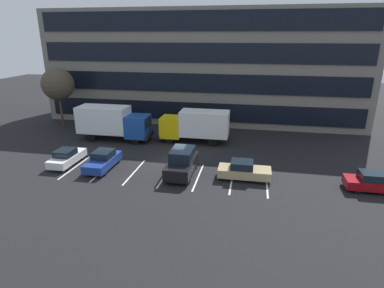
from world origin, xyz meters
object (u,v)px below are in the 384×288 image
Objects in this scene: box_truck_blue at (113,121)px; suv_black at (182,162)px; sedan_tan at (244,171)px; sedan_navy at (103,160)px; sedan_white at (67,157)px; box_truck_yellow at (196,125)px; bare_tree at (58,84)px; sedan_maroon at (373,182)px.

box_truck_blue reaches higher than suv_black.
sedan_navy is at bearing -179.41° from sedan_tan.
box_truck_blue is at bearing 141.10° from suv_black.
sedan_tan reaches higher than sedan_white.
sedan_navy is at bearing -3.26° from sedan_white.
box_truck_yellow reaches higher than sedan_tan.
sedan_navy is 7.15m from suv_black.
sedan_navy is at bearing -46.31° from bare_tree.
bare_tree is at bearing 170.77° from box_truck_yellow.
bare_tree reaches higher than box_truck_blue.
bare_tree is at bearing 147.60° from suv_black.
sedan_tan is 15.95m from sedan_white.
sedan_navy reaches higher than sedan_tan.
box_truck_blue is 1.07× the size of box_truck_yellow.
sedan_navy is (-12.32, -0.13, 0.02)m from sedan_tan.
sedan_tan is 0.58× the size of bare_tree.
bare_tree reaches higher than sedan_maroon.
sedan_navy is (-6.74, -8.80, -1.24)m from box_truck_yellow.
box_truck_blue is at bearing -174.18° from box_truck_yellow.
sedan_tan is at bearing -57.25° from box_truck_yellow.
sedan_tan is at bearing -0.29° from sedan_white.
sedan_white is at bearing -56.69° from bare_tree.
box_truck_blue is 1.97× the size of sedan_maroon.
box_truck_yellow reaches higher than suv_black.
box_truck_blue reaches higher than sedan_white.
sedan_maroon is at bearing -1.67° from sedan_tan.
box_truck_blue is at bearing 152.43° from sedan_tan.
box_truck_yellow is at bearing -9.23° from bare_tree.
bare_tree reaches higher than suv_black.
sedan_tan is at bearing 0.48° from suv_black.
box_truck_blue reaches higher than sedan_tan.
bare_tree is (-7.57, 11.51, 4.72)m from sedan_white.
sedan_navy is at bearing 179.59° from sedan_maroon.
box_truck_blue is 9.28m from box_truck_yellow.
box_truck_yellow is 1.77× the size of sedan_tan.
box_truck_yellow is 1.84× the size of sedan_white.
sedan_navy is at bearing -179.33° from suv_black.
sedan_navy reaches higher than sedan_white.
bare_tree is (-17.93, 2.91, 3.44)m from box_truck_yellow.
box_truck_yellow is (9.24, 0.94, -0.14)m from box_truck_blue.
sedan_navy reaches higher than sedan_maroon.
box_truck_yellow is 11.15m from sedan_navy.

